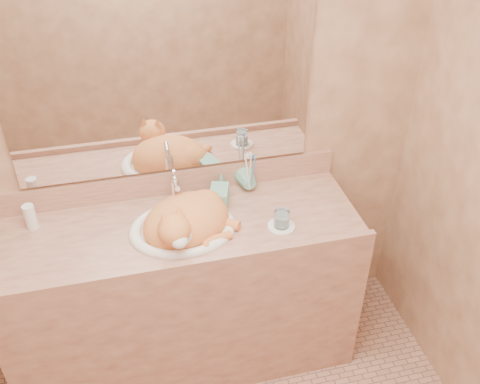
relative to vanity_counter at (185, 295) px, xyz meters
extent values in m
cube|color=brown|center=(0.00, 0.28, 0.82)|extent=(2.40, 0.02, 2.50)
cube|color=white|center=(0.00, 0.26, 0.97)|extent=(1.30, 0.02, 0.80)
imported|color=#69A890|center=(0.19, 0.07, 0.52)|extent=(0.10, 0.10, 0.18)
imported|color=#69A890|center=(0.36, 0.17, 0.47)|extent=(0.11, 0.11, 0.09)
cylinder|color=white|center=(0.43, -0.11, 0.43)|extent=(0.12, 0.12, 0.01)
cylinder|color=white|center=(0.43, -0.11, 0.47)|extent=(0.07, 0.07, 0.08)
cylinder|color=silver|center=(-0.62, 0.15, 0.48)|extent=(0.05, 0.05, 0.12)
camera|label=1|loc=(-0.17, -1.81, 1.92)|focal=40.00mm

